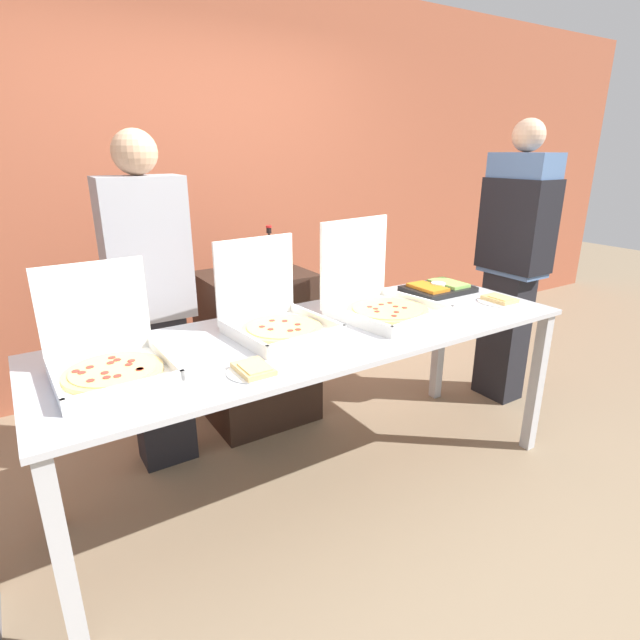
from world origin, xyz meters
TOP-DOWN VIEW (x-y plane):
  - ground_plane at (0.00, 0.00)m, footprint 16.00×16.00m
  - brick_wall_behind at (0.00, 1.70)m, footprint 10.00×0.06m
  - buffet_table at (0.00, 0.00)m, footprint 2.49×0.85m
  - pizza_box_near_left at (-0.92, 0.01)m, footprint 0.41×0.43m
  - pizza_box_far_right at (0.39, 0.05)m, footprint 0.54×0.55m
  - pizza_box_far_left at (-0.19, 0.09)m, footprint 0.45×0.47m
  - paper_plate_front_center at (1.09, -0.15)m, footprint 0.24×0.24m
  - paper_plate_front_right at (-0.46, -0.26)m, footprint 0.20×0.20m
  - veggie_tray at (0.95, 0.19)m, footprint 0.38×0.29m
  - sideboard_podium at (0.04, 0.79)m, footprint 0.63×0.52m
  - soda_bottle at (0.13, 0.76)m, footprint 0.08×0.08m
  - soda_can_silver at (-0.04, 0.59)m, footprint 0.07×0.07m
  - person_guest_plaid at (-0.60, 0.65)m, footprint 0.40×0.22m
  - person_server_vest at (1.59, 0.17)m, footprint 0.24×0.42m

SIDE VIEW (x-z plane):
  - ground_plane at x=0.00m, z-range 0.00..0.00m
  - sideboard_podium at x=0.04m, z-range 0.00..0.95m
  - buffet_table at x=0.00m, z-range 0.33..1.18m
  - paper_plate_front_center at x=1.09m, z-range 0.84..0.87m
  - paper_plate_front_right at x=-0.46m, z-range 0.84..0.88m
  - veggie_tray at x=0.95m, z-range 0.84..0.90m
  - person_guest_plaid at x=-0.60m, z-range 0.04..1.79m
  - pizza_box_near_left at x=-0.92m, z-range 0.72..1.12m
  - pizza_box_far_left at x=-0.19m, z-range 0.71..1.13m
  - pizza_box_far_right at x=0.39m, z-range 0.70..1.16m
  - soda_can_silver at x=-0.04m, z-range 0.95..1.08m
  - person_server_vest at x=1.59m, z-range 0.12..1.95m
  - soda_bottle at x=0.13m, z-range 0.93..1.21m
  - brick_wall_behind at x=0.00m, z-range 0.00..2.80m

